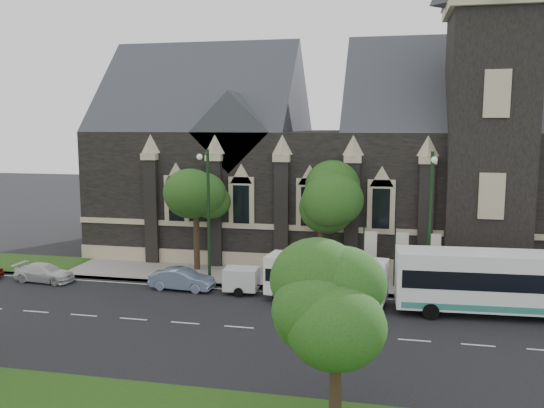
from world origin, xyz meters
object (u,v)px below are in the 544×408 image
(tour_coach, at_px, (510,282))
(tree_park_east, at_px, (343,305))
(shuttle_bus, at_px, (326,277))
(banner_flag_left, at_px, (368,251))
(tree_walk_left, at_px, (199,192))
(street_lamp_near, at_px, (430,217))
(street_lamp_mid, at_px, (208,209))
(banner_flag_center, at_px, (399,253))
(sedan, at_px, (182,279))
(banner_flag_right, at_px, (431,254))
(box_trailer, at_px, (241,279))
(car_far_white, at_px, (45,273))
(tree_walk_right, at_px, (325,195))

(tour_coach, bearing_deg, tree_park_east, -122.60)
(shuttle_bus, bearing_deg, banner_flag_left, 67.40)
(banner_flag_left, xyz_separation_m, shuttle_bus, (-2.27, -3.94, -0.79))
(tree_park_east, bearing_deg, tree_walk_left, 120.87)
(street_lamp_near, height_order, shuttle_bus, street_lamp_near)
(tree_walk_left, xyz_separation_m, street_lamp_mid, (1.80, -3.61, -0.62))
(tree_park_east, bearing_deg, tour_coach, 60.35)
(tree_walk_left, distance_m, banner_flag_left, 12.66)
(banner_flag_left, distance_m, banner_flag_center, 2.00)
(banner_flag_center, bearing_deg, shuttle_bus, -137.37)
(banner_flag_center, height_order, sedan, banner_flag_center)
(street_lamp_mid, distance_m, banner_flag_right, 14.67)
(banner_flag_center, height_order, tour_coach, banner_flag_center)
(tree_walk_left, bearing_deg, box_trailer, -47.97)
(banner_flag_left, xyz_separation_m, banner_flag_center, (2.00, 0.00, 0.00))
(tour_coach, distance_m, sedan, 19.68)
(street_lamp_mid, height_order, box_trailer, street_lamp_mid)
(banner_flag_right, height_order, box_trailer, banner_flag_right)
(banner_flag_left, bearing_deg, box_trailer, -157.91)
(banner_flag_center, height_order, box_trailer, banner_flag_center)
(street_lamp_near, xyz_separation_m, street_lamp_mid, (-14.00, 0.00, 0.00))
(tree_park_east, xyz_separation_m, street_lamp_near, (3.82, 16.42, 0.49))
(tree_park_east, height_order, banner_flag_right, tree_park_east)
(tree_walk_left, height_order, shuttle_bus, tree_walk_left)
(shuttle_bus, height_order, car_far_white, shuttle_bus)
(banner_flag_right, height_order, tour_coach, banner_flag_right)
(sedan, distance_m, car_far_white, 9.81)
(tree_park_east, distance_m, car_far_white, 26.44)
(banner_flag_right, xyz_separation_m, car_far_white, (-25.48, -3.28, -1.77))
(street_lamp_near, distance_m, box_trailer, 12.24)
(car_far_white, bearing_deg, tree_walk_right, -70.92)
(sedan, bearing_deg, street_lamp_mid, -45.24)
(banner_flag_left, bearing_deg, tree_walk_left, 171.98)
(sedan, bearing_deg, banner_flag_left, -71.74)
(tree_walk_right, bearing_deg, tree_walk_left, -179.94)
(street_lamp_near, xyz_separation_m, car_far_white, (-25.19, -1.38, -4.50))
(tree_park_east, height_order, tree_walk_left, tree_walk_left)
(tour_coach, height_order, shuttle_bus, tour_coach)
(tree_walk_left, height_order, car_far_white, tree_walk_left)
(street_lamp_near, distance_m, sedan, 16.06)
(tree_park_east, relative_size, tour_coach, 0.51)
(tree_park_east, height_order, street_lamp_mid, street_lamp_mid)
(sedan, xyz_separation_m, car_far_white, (-9.81, -0.15, -0.08))
(tree_walk_left, bearing_deg, street_lamp_mid, -63.53)
(street_lamp_mid, distance_m, tour_coach, 18.63)
(tree_walk_left, height_order, street_lamp_mid, street_lamp_mid)
(banner_flag_center, xyz_separation_m, box_trailer, (-9.72, -3.13, -1.46))
(street_lamp_near, relative_size, box_trailer, 2.93)
(tree_park_east, distance_m, street_lamp_near, 16.86)
(tree_walk_right, height_order, car_far_white, tree_walk_right)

